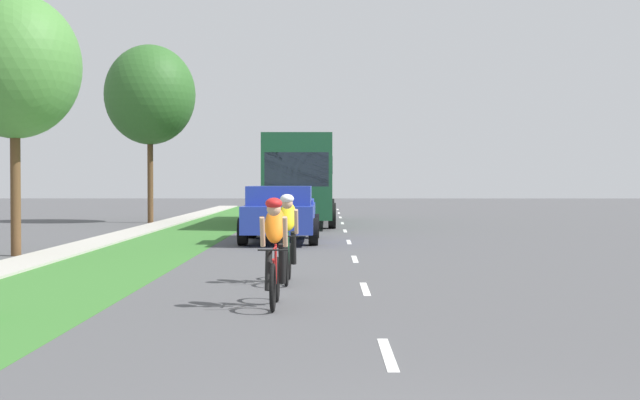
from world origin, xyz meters
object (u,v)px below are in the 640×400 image
object	(u,v)px
cyclist_lead	(275,251)
street_tree_far	(150,95)
bus_dark_green	(301,176)
street_tree_near	(15,67)
cyclist_trailing	(288,237)
pickup_blue	(281,214)

from	to	relation	value
cyclist_lead	street_tree_far	world-z (taller)	street_tree_far
bus_dark_green	street_tree_far	world-z (taller)	street_tree_far
street_tree_near	cyclist_lead	bearing A→B (deg)	-51.91
bus_dark_green	street_tree_near	bearing A→B (deg)	-112.14
cyclist_lead	cyclist_trailing	xyz separation A→B (m)	(0.05, 2.98, 0.00)
cyclist_trailing	cyclist_lead	bearing A→B (deg)	-91.05
street_tree_far	bus_dark_green	bearing A→B (deg)	-4.96
pickup_blue	street_tree_near	bearing A→B (deg)	-141.49
cyclist_lead	pickup_blue	bearing A→B (deg)	92.60
street_tree_near	bus_dark_green	bearing A→B (deg)	67.86
cyclist_trailing	bus_dark_green	size ratio (longest dim) A/B	0.15
pickup_blue	bus_dark_green	distance (m)	10.92
pickup_blue	bus_dark_green	bearing A→B (deg)	88.45
bus_dark_green	street_tree_far	xyz separation A→B (m)	(-6.36, 0.55, 3.38)
pickup_blue	street_tree_far	distance (m)	13.69
cyclist_lead	street_tree_far	bearing A→B (deg)	105.06
cyclist_lead	street_tree_near	bearing A→B (deg)	128.09
cyclist_trailing	street_tree_far	bearing A→B (deg)	107.13
cyclist_lead	pickup_blue	xyz separation A→B (m)	(-0.61, 13.40, 0.02)
cyclist_lead	street_tree_near	xyz separation A→B (m)	(-6.70, 8.55, 3.71)
cyclist_lead	bus_dark_green	xyz separation A→B (m)	(-0.31, 24.26, 1.17)
pickup_blue	street_tree_far	size ratio (longest dim) A/B	0.68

